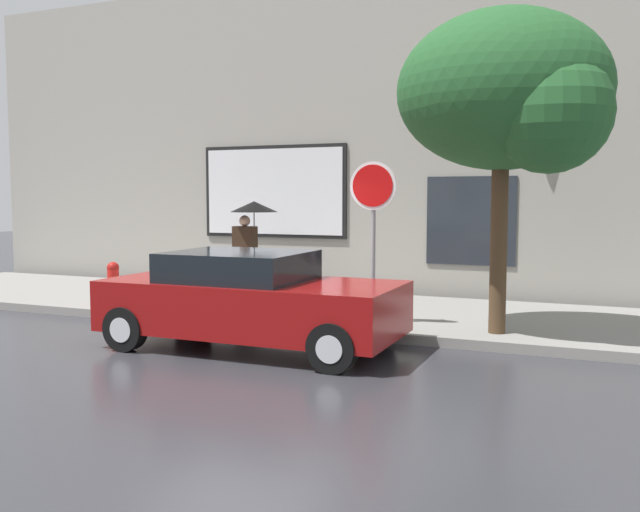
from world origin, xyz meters
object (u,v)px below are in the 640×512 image
(pedestrian_with_umbrella, at_px, (251,221))
(stop_sign, at_px, (373,210))
(fire_hydrant, at_px, (113,283))
(street_tree, at_px, (511,95))
(parked_car, at_px, (250,300))

(pedestrian_with_umbrella, height_order, stop_sign, stop_sign)
(fire_hydrant, relative_size, pedestrian_with_umbrella, 0.41)
(fire_hydrant, distance_m, stop_sign, 5.51)
(stop_sign, bearing_deg, pedestrian_with_umbrella, 147.44)
(pedestrian_with_umbrella, xyz_separation_m, street_tree, (5.42, -2.12, 1.95))
(parked_car, height_order, stop_sign, stop_sign)
(street_tree, bearing_deg, parked_car, -153.65)
(fire_hydrant, distance_m, street_tree, 8.02)
(fire_hydrant, height_order, stop_sign, stop_sign)
(parked_car, relative_size, stop_sign, 1.65)
(pedestrian_with_umbrella, bearing_deg, parked_car, -61.79)
(fire_hydrant, relative_size, street_tree, 0.17)
(street_tree, height_order, stop_sign, street_tree)
(fire_hydrant, relative_size, stop_sign, 0.31)
(fire_hydrant, xyz_separation_m, stop_sign, (5.31, -0.22, 1.44))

